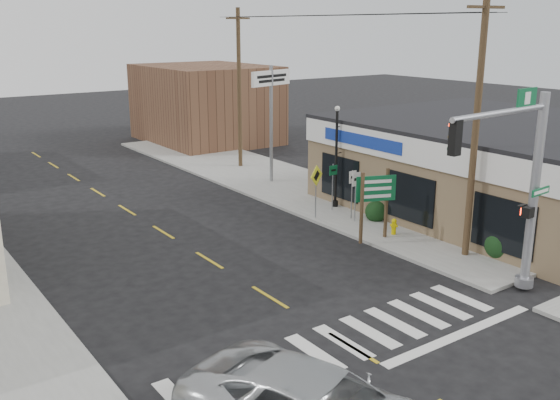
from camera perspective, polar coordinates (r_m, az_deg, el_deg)
ground at (r=17.53m, az=6.66°, el=-13.26°), size 140.00×140.00×0.00m
sidewalk_right at (r=32.20m, az=3.24°, el=0.58°), size 6.00×38.00×0.13m
center_line at (r=23.49m, az=-6.49°, el=-5.49°), size 0.12×56.00×0.01m
crosswalk at (r=17.78m, az=5.78°, el=-12.76°), size 11.00×2.20×0.01m
thrift_store at (r=30.99m, az=19.54°, el=2.78°), size 12.00×14.00×4.00m
bldg_distant_right at (r=47.31m, az=-6.81°, el=8.75°), size 8.00×10.00×5.60m
traffic_signal_pole at (r=20.54m, az=21.24°, el=2.18°), size 5.18×0.39×6.56m
guide_sign at (r=24.78m, az=8.70°, el=0.39°), size 1.64×0.14×2.87m
fire_hydrant at (r=26.08m, az=10.37°, el=-2.34°), size 0.21×0.21×0.67m
ped_crossing_sign at (r=27.53m, az=3.34°, el=1.70°), size 0.94×0.07×2.41m
lamp_post at (r=29.21m, az=5.26°, el=4.69°), size 0.62×0.49×4.77m
dance_center_sign at (r=33.67m, az=-0.82°, el=9.67°), size 2.96×0.18×6.29m
bare_tree at (r=25.40m, az=17.44°, el=3.91°), size 2.19×2.19×4.38m
shrub_front at (r=24.64m, az=19.61°, el=-3.79°), size 1.29×1.29×0.97m
shrub_back at (r=27.89m, az=8.77°, el=-1.06°), size 0.97×0.97×0.73m
utility_pole_near at (r=23.37m, az=17.49°, el=6.53°), size 1.66×0.25×9.54m
utility_pole_far at (r=37.60m, az=-3.75°, el=10.26°), size 1.62×0.24×9.30m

